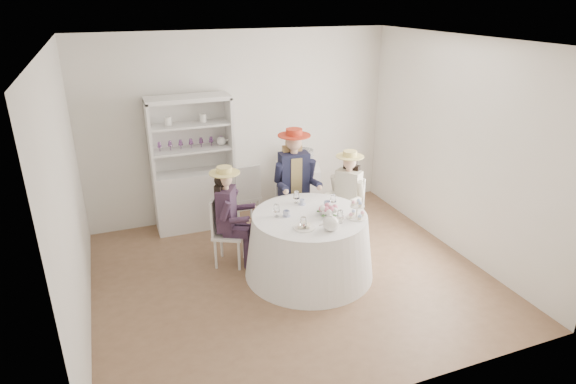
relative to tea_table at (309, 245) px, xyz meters
name	(u,v)px	position (x,y,z in m)	size (l,w,h in m)	color
ground	(291,276)	(-0.23, 0.01, -0.38)	(4.50, 4.50, 0.00)	brown
ceiling	(292,41)	(-0.23, 0.01, 2.32)	(4.50, 4.50, 0.00)	white
wall_back	(241,127)	(-0.23, 2.01, 0.97)	(4.50, 4.50, 0.00)	silver
wall_front	(390,256)	(-0.23, -1.99, 0.97)	(4.50, 4.50, 0.00)	silver
wall_left	(69,199)	(-2.48, 0.01, 0.97)	(4.50, 4.50, 0.00)	silver
wall_right	(459,148)	(2.02, 0.01, 0.97)	(4.50, 4.50, 0.00)	silver
tea_table	(309,245)	(0.00, 0.00, 0.00)	(1.54, 1.54, 0.77)	white
hutch	(194,182)	(-1.01, 1.77, 0.29)	(1.29, 0.85, 1.89)	silver
side_table	(304,190)	(0.62, 1.64, -0.02)	(0.47, 0.47, 0.73)	silver
hatbox	(304,159)	(0.62, 1.64, 0.49)	(0.27, 0.27, 0.27)	black
guest_left	(228,211)	(-0.83, 0.55, 0.34)	(0.54, 0.49, 1.28)	silver
guest_mid	(294,177)	(0.20, 0.98, 0.48)	(0.56, 0.58, 1.52)	silver
guest_right	(347,192)	(0.80, 0.59, 0.34)	(0.55, 0.52, 1.27)	silver
spare_chair	(246,193)	(-0.33, 1.50, 0.13)	(0.42, 0.42, 0.95)	silver
teacup_a	(286,214)	(-0.26, 0.07, 0.42)	(0.08, 0.08, 0.06)	white
teacup_b	(302,202)	(0.03, 0.31, 0.42)	(0.06, 0.06, 0.06)	white
teacup_c	(327,205)	(0.28, 0.13, 0.42)	(0.09, 0.09, 0.07)	white
flower_bowl	(327,212)	(0.20, -0.05, 0.41)	(0.21, 0.21, 0.05)	white
flower_arrangement	(328,209)	(0.18, -0.10, 0.47)	(0.18, 0.18, 0.07)	#D96C89
table_teapot	(331,223)	(0.06, -0.43, 0.46)	(0.25, 0.17, 0.18)	white
sandwich_plate	(304,227)	(-0.19, -0.28, 0.40)	(0.24, 0.24, 0.05)	white
cupcake_stand	(357,212)	(0.47, -0.26, 0.46)	(0.22, 0.22, 0.21)	white
stemware_set	(310,209)	(0.00, 0.00, 0.46)	(0.81, 0.78, 0.15)	white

